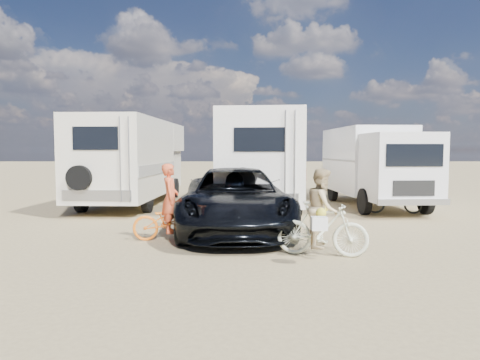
{
  "coord_description": "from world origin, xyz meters",
  "views": [
    {
      "loc": [
        -1.11,
        -9.45,
        2.12
      ],
      "look_at": [
        -1.09,
        2.3,
        1.3
      ],
      "focal_mm": 32.22,
      "sensor_mm": 36.0,
      "label": 1
    }
  ],
  "objects_px": {
    "dark_suv": "(235,200)",
    "cooler": "(289,212)",
    "bike_man": "(170,221)",
    "rider_man": "(170,206)",
    "rider_woman": "(322,217)",
    "rv_left": "(134,163)",
    "bike_parked": "(394,199)",
    "crate": "(261,218)",
    "bike_woman": "(322,229)",
    "box_truck": "(375,167)",
    "rv_main": "(264,161)"
  },
  "relations": [
    {
      "from": "rider_man",
      "to": "bike_parked",
      "type": "relative_size",
      "value": 0.87
    },
    {
      "from": "dark_suv",
      "to": "bike_man",
      "type": "relative_size",
      "value": 3.38
    },
    {
      "from": "rider_woman",
      "to": "crate",
      "type": "relative_size",
      "value": 3.84
    },
    {
      "from": "rider_woman",
      "to": "cooler",
      "type": "xyz_separation_m",
      "value": [
        -0.11,
        4.77,
        -0.6
      ]
    },
    {
      "from": "rv_main",
      "to": "bike_man",
      "type": "height_order",
      "value": "rv_main"
    },
    {
      "from": "bike_parked",
      "to": "cooler",
      "type": "xyz_separation_m",
      "value": [
        -3.64,
        -1.02,
        -0.3
      ]
    },
    {
      "from": "rv_main",
      "to": "rider_man",
      "type": "relative_size",
      "value": 5.3
    },
    {
      "from": "rv_main",
      "to": "dark_suv",
      "type": "distance_m",
      "value": 5.52
    },
    {
      "from": "bike_parked",
      "to": "rider_man",
      "type": "bearing_deg",
      "value": 127.66
    },
    {
      "from": "box_truck",
      "to": "rider_woman",
      "type": "height_order",
      "value": "box_truck"
    },
    {
      "from": "bike_woman",
      "to": "crate",
      "type": "height_order",
      "value": "bike_woman"
    },
    {
      "from": "bike_man",
      "to": "cooler",
      "type": "xyz_separation_m",
      "value": [
        3.16,
        3.26,
        -0.26
      ]
    },
    {
      "from": "box_truck",
      "to": "rider_man",
      "type": "bearing_deg",
      "value": -141.14
    },
    {
      "from": "box_truck",
      "to": "cooler",
      "type": "distance_m",
      "value": 4.6
    },
    {
      "from": "rv_main",
      "to": "rider_woman",
      "type": "relative_size",
      "value": 5.45
    },
    {
      "from": "box_truck",
      "to": "bike_parked",
      "type": "height_order",
      "value": "box_truck"
    },
    {
      "from": "bike_parked",
      "to": "crate",
      "type": "bearing_deg",
      "value": 118.86
    },
    {
      "from": "bike_man",
      "to": "rider_man",
      "type": "relative_size",
      "value": 1.08
    },
    {
      "from": "bike_woman",
      "to": "rider_man",
      "type": "bearing_deg",
      "value": 79.95
    },
    {
      "from": "rv_left",
      "to": "bike_parked",
      "type": "distance_m",
      "value": 9.73
    },
    {
      "from": "bike_woman",
      "to": "rider_man",
      "type": "distance_m",
      "value": 3.62
    },
    {
      "from": "bike_man",
      "to": "rider_woman",
      "type": "relative_size",
      "value": 1.11
    },
    {
      "from": "rider_man",
      "to": "dark_suv",
      "type": "bearing_deg",
      "value": -56.39
    },
    {
      "from": "rider_man",
      "to": "rv_left",
      "type": "bearing_deg",
      "value": 16.0
    },
    {
      "from": "rv_main",
      "to": "bike_parked",
      "type": "relative_size",
      "value": 4.62
    },
    {
      "from": "dark_suv",
      "to": "crate",
      "type": "distance_m",
      "value": 1.5
    },
    {
      "from": "box_truck",
      "to": "bike_woman",
      "type": "relative_size",
      "value": 3.53
    },
    {
      "from": "dark_suv",
      "to": "rider_man",
      "type": "relative_size",
      "value": 3.64
    },
    {
      "from": "rider_woman",
      "to": "rv_left",
      "type": "bearing_deg",
      "value": 49.45
    },
    {
      "from": "rider_man",
      "to": "rider_woman",
      "type": "distance_m",
      "value": 3.61
    },
    {
      "from": "bike_woman",
      "to": "bike_parked",
      "type": "xyz_separation_m",
      "value": [
        3.53,
        5.79,
        -0.06
      ]
    },
    {
      "from": "bike_parked",
      "to": "bike_woman",
      "type": "bearing_deg",
      "value": 154.12
    },
    {
      "from": "bike_woman",
      "to": "rv_main",
      "type": "bearing_deg",
      "value": 19.68
    },
    {
      "from": "bike_woman",
      "to": "rider_woman",
      "type": "relative_size",
      "value": 1.15
    },
    {
      "from": "rider_woman",
      "to": "bike_parked",
      "type": "bearing_deg",
      "value": -16.7
    },
    {
      "from": "rv_main",
      "to": "crate",
      "type": "bearing_deg",
      "value": -89.47
    },
    {
      "from": "rv_left",
      "to": "bike_parked",
      "type": "bearing_deg",
      "value": -12.65
    },
    {
      "from": "rv_left",
      "to": "bike_parked",
      "type": "height_order",
      "value": "rv_left"
    },
    {
      "from": "rv_main",
      "to": "cooler",
      "type": "bearing_deg",
      "value": -74.58
    },
    {
      "from": "rv_main",
      "to": "bike_man",
      "type": "xyz_separation_m",
      "value": [
        -2.57,
        -6.51,
        -1.23
      ]
    },
    {
      "from": "rv_main",
      "to": "box_truck",
      "type": "bearing_deg",
      "value": -2.4
    },
    {
      "from": "dark_suv",
      "to": "bike_woman",
      "type": "bearing_deg",
      "value": -58.66
    },
    {
      "from": "cooler",
      "to": "crate",
      "type": "distance_m",
      "value": 1.33
    },
    {
      "from": "bike_man",
      "to": "bike_woman",
      "type": "relative_size",
      "value": 0.96
    },
    {
      "from": "dark_suv",
      "to": "cooler",
      "type": "distance_m",
      "value": 2.74
    },
    {
      "from": "rv_main",
      "to": "rider_woman",
      "type": "xyz_separation_m",
      "value": [
        0.7,
        -8.02,
        -0.9
      ]
    },
    {
      "from": "crate",
      "to": "dark_suv",
      "type": "bearing_deg",
      "value": -122.69
    },
    {
      "from": "crate",
      "to": "cooler",
      "type": "bearing_deg",
      "value": 45.76
    },
    {
      "from": "rv_left",
      "to": "bike_parked",
      "type": "relative_size",
      "value": 4.18
    },
    {
      "from": "rv_left",
      "to": "dark_suv",
      "type": "bearing_deg",
      "value": -51.99
    }
  ]
}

